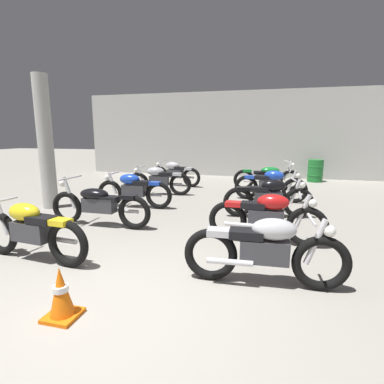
# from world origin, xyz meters

# --- Properties ---
(ground_plane) EXTENTS (60.00, 60.00, 0.00)m
(ground_plane) POSITION_xyz_m (0.00, 0.00, 0.00)
(ground_plane) COLOR gray
(back_wall) EXTENTS (13.28, 0.24, 3.60)m
(back_wall) POSITION_xyz_m (0.00, 10.62, 1.80)
(back_wall) COLOR #B2B2AD
(back_wall) RESTS_ON ground
(support_pillar) EXTENTS (0.36, 0.36, 3.20)m
(support_pillar) POSITION_xyz_m (-3.63, 3.64, 1.60)
(support_pillar) COLOR #B2B2AD
(support_pillar) RESTS_ON ground
(motorcycle_left_row_0) EXTENTS (1.97, 0.48, 0.88)m
(motorcycle_left_row_0) POSITION_xyz_m (-1.65, 0.87, 0.46)
(motorcycle_left_row_0) COLOR black
(motorcycle_left_row_0) RESTS_ON ground
(motorcycle_left_row_1) EXTENTS (2.17, 0.68, 0.97)m
(motorcycle_left_row_1) POSITION_xyz_m (-1.60, 2.56, 0.45)
(motorcycle_left_row_1) COLOR black
(motorcycle_left_row_1) RESTS_ON ground
(motorcycle_left_row_2) EXTENTS (1.97, 0.48, 0.88)m
(motorcycle_left_row_2) POSITION_xyz_m (-1.61, 4.17, 0.46)
(motorcycle_left_row_2) COLOR black
(motorcycle_left_row_2) RESTS_ON ground
(motorcycle_left_row_3) EXTENTS (1.97, 0.56, 0.88)m
(motorcycle_left_row_3) POSITION_xyz_m (-1.57, 5.84, 0.46)
(motorcycle_left_row_3) COLOR black
(motorcycle_left_row_3) RESTS_ON ground
(motorcycle_left_row_4) EXTENTS (1.95, 0.60, 0.88)m
(motorcycle_left_row_4) POSITION_xyz_m (-1.60, 7.52, 0.46)
(motorcycle_left_row_4) COLOR black
(motorcycle_left_row_4) RESTS_ON ground
(motorcycle_right_row_0) EXTENTS (1.97, 0.48, 0.88)m
(motorcycle_right_row_0) POSITION_xyz_m (1.63, 0.95, 0.46)
(motorcycle_right_row_0) COLOR black
(motorcycle_right_row_0) RESTS_ON ground
(motorcycle_right_row_1) EXTENTS (1.97, 0.48, 0.88)m
(motorcycle_right_row_1) POSITION_xyz_m (1.63, 2.44, 0.46)
(motorcycle_right_row_1) COLOR black
(motorcycle_right_row_1) RESTS_ON ground
(motorcycle_right_row_2) EXTENTS (1.96, 0.61, 0.88)m
(motorcycle_right_row_2) POSITION_xyz_m (1.66, 4.08, 0.46)
(motorcycle_right_row_2) COLOR black
(motorcycle_right_row_2) RESTS_ON ground
(motorcycle_right_row_3) EXTENTS (1.97, 0.50, 0.88)m
(motorcycle_right_row_3) POSITION_xyz_m (1.69, 5.80, 0.46)
(motorcycle_right_row_3) COLOR black
(motorcycle_right_row_3) RESTS_ON ground
(motorcycle_right_row_4) EXTENTS (2.15, 0.76, 0.97)m
(motorcycle_right_row_4) POSITION_xyz_m (1.59, 7.47, 0.45)
(motorcycle_right_row_4) COLOR black
(motorcycle_right_row_4) RESTS_ON ground
(oil_drum) EXTENTS (0.59, 0.59, 0.85)m
(oil_drum) POSITION_xyz_m (3.37, 9.75, 0.43)
(oil_drum) COLOR #1E722D
(oil_drum) RESTS_ON ground
(traffic_cone) EXTENTS (0.32, 0.32, 0.54)m
(traffic_cone) POSITION_xyz_m (-0.31, -0.24, 0.26)
(traffic_cone) COLOR orange
(traffic_cone) RESTS_ON ground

